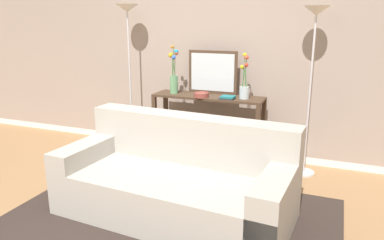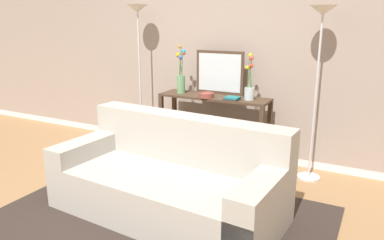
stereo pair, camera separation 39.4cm
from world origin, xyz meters
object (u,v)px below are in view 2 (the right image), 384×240
Objects in this scene: floor_lamp_right at (320,46)px; book_row_under_console at (187,152)px; fruit_bowl at (206,95)px; wall_mirror at (220,73)px; book_stack at (232,98)px; vase_short_flowers at (249,87)px; floor_lamp_left at (138,38)px; console_table at (214,117)px; couch at (170,182)px; vase_tall_flowers at (181,76)px.

floor_lamp_right is 2.14m from book_row_under_console.
book_row_under_console is (-0.34, 0.12, -0.83)m from fruit_bowl.
book_row_under_console is (-0.38, -0.16, -1.07)m from wall_mirror.
vase_short_flowers is at bearing 26.40° from book_stack.
fruit_bowl is (1.08, -0.15, -0.65)m from floor_lamp_left.
wall_mirror is at bearing 136.74° from book_stack.
wall_mirror reaches higher than fruit_bowl.
console_table is 0.61m from vase_short_flowers.
floor_lamp_right is at bearing 54.24° from couch.
wall_mirror is at bearing 173.46° from floor_lamp_right.
vase_short_flowers is (0.92, -0.00, -0.07)m from vase_tall_flowers.
vase_tall_flowers is 1.02m from book_row_under_console.
book_stack reaches higher than couch.
console_table is 2.18× the size of wall_mirror.
couch is 11.95× the size of fruit_bowl.
vase_tall_flowers is at bearing -170.09° from book_row_under_console.
book_stack is at bearing -20.23° from console_table.
floor_lamp_left is 3.23× the size of vase_tall_flowers.
floor_lamp_left reaches higher than vase_tall_flowers.
console_table is at bearing -178.87° from floor_lamp_right.
fruit_bowl is at bearing -14.90° from vase_tall_flowers.
floor_lamp_left is 10.92× the size of book_stack.
wall_mirror is at bearing 159.02° from vase_short_flowers.
couch is at bearing -79.70° from fruit_bowl.
wall_mirror is 1.15m from book_row_under_console.
vase_tall_flowers is 0.47m from fruit_bowl.
book_stack is (-0.92, -0.13, -0.63)m from floor_lamp_right.
floor_lamp_right is at bearing 2.96° from vase_short_flowers.
floor_lamp_left is at bearing 176.83° from vase_tall_flowers.
book_row_under_console is at bearing 180.00° from console_table.
couch reaches higher than book_row_under_console.
floor_lamp_left reaches higher than couch.
couch is at bearing -101.25° from vase_short_flowers.
vase_short_flowers is 0.24m from book_stack.
console_table is 1.47m from floor_lamp_left.
vase_tall_flowers is at bearing -178.34° from console_table.
wall_mirror reaches higher than vase_short_flowers.
vase_tall_flowers reaches higher than book_row_under_console.
book_stack is (0.74, -0.09, -0.20)m from vase_tall_flowers.
vase_short_flowers is 1.48× the size of book_row_under_console.
console_table is 7.74× the size of book_stack.
console_table is 2.57× the size of vase_short_flowers.
vase_short_flowers is 2.96× the size of fruit_bowl.
couch is 12.13× the size of book_stack.
wall_mirror is 0.49m from vase_tall_flowers.
book_row_under_console is (-0.66, 0.10, -0.82)m from book_stack.
book_row_under_console is at bearing 171.15° from book_stack.
fruit_bowl is at bearing 100.30° from couch.
fruit_bowl reaches higher than couch.
vase_tall_flowers reaches higher than book_stack.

